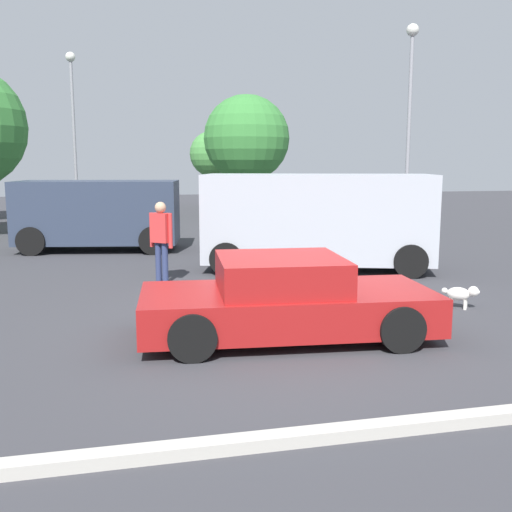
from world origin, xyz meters
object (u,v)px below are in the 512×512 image
Objects in this scene: suv_dark at (98,213)px; light_post_near at (73,109)px; van_white at (317,219)px; sedan_foreground at (285,300)px; light_post_mid at (410,96)px; dog at (461,294)px; pedestrian at (161,235)px.

suv_dark is 12.01m from light_post_near.
suv_dark is (-5.20, 4.42, -0.12)m from van_white.
light_post_mid is (8.03, 11.93, 4.37)m from sedan_foreground.
light_post_near reaches higher than van_white.
light_post_near is (-1.34, 11.28, 3.89)m from suv_dark.
light_post_mid is at bearing -36.12° from light_post_near.
light_post_mid reaches higher than dog.
light_post_mid reaches higher than pedestrian.
sedan_foreground is at bearing -95.94° from van_white.
pedestrian is (-1.48, 4.42, 0.48)m from sedan_foreground.
pedestrian is at bearing 115.84° from suv_dark.
sedan_foreground is 0.58× the size of light_post_near.
dog is 10.82m from suv_dark.
suv_dark is (-2.93, 9.63, 0.55)m from sedan_foreground.
van_white is at bearing 71.59° from sedan_foreground.
light_post_near is at bearing -72.96° from suv_dark.
suv_dark is 0.64× the size of light_post_near.
dog is at bearing -112.53° from light_post_mid.
suv_dark reaches higher than sedan_foreground.
sedan_foreground is 3.63m from dog.
light_post_mid is at bearing 105.17° from dog.
suv_dark is 5.41m from pedestrian.
sedan_foreground reaches higher than dog.
pedestrian reaches higher than dog.
light_post_near is at bearing 143.88° from light_post_mid.
dog is at bearing 20.49° from sedan_foreground.
light_post_near is (-6.54, 15.70, 3.77)m from van_white.
van_white is (2.27, 5.21, 0.67)m from sedan_foreground.
light_post_near reaches higher than light_post_mid.
suv_dark reaches higher than pedestrian.
suv_dark is at bearing 112.03° from sedan_foreground.
van_white reaches higher than sedan_foreground.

